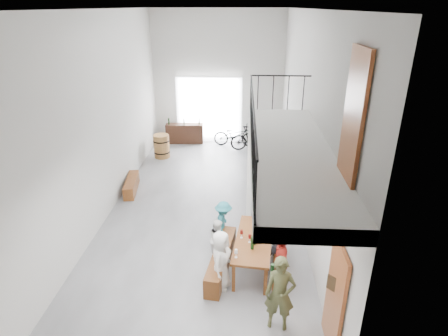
# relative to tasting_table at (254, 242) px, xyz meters

# --- Properties ---
(floor) EXTENTS (12.00, 12.00, 0.00)m
(floor) POSITION_rel_tasting_table_xyz_m (-1.39, 2.82, -0.71)
(floor) COLOR slate
(floor) RESTS_ON ground
(room_walls) EXTENTS (12.00, 12.00, 12.00)m
(room_walls) POSITION_rel_tasting_table_xyz_m (-1.39, 2.82, 2.85)
(room_walls) COLOR silver
(room_walls) RESTS_ON ground
(gateway_portal) EXTENTS (2.80, 0.08, 2.80)m
(gateway_portal) POSITION_rel_tasting_table_xyz_m (-1.79, 8.76, 0.69)
(gateway_portal) COLOR white
(gateway_portal) RESTS_ON ground
(right_wall_decor) EXTENTS (0.07, 8.28, 5.07)m
(right_wall_decor) POSITION_rel_tasting_table_xyz_m (1.31, 0.95, 1.04)
(right_wall_decor) COLOR #965027
(right_wall_decor) RESTS_ON ground
(balcony) EXTENTS (1.52, 5.62, 4.00)m
(balcony) POSITION_rel_tasting_table_xyz_m (0.59, -0.31, 2.26)
(balcony) COLOR white
(balcony) RESTS_ON ground
(tasting_table) EXTENTS (1.00, 2.01, 0.79)m
(tasting_table) POSITION_rel_tasting_table_xyz_m (0.00, 0.00, 0.00)
(tasting_table) COLOR brown
(tasting_table) RESTS_ON ground
(bench_inner) EXTENTS (0.63, 2.13, 0.48)m
(bench_inner) POSITION_rel_tasting_table_xyz_m (-0.73, -0.07, -0.46)
(bench_inner) COLOR brown
(bench_inner) RESTS_ON ground
(bench_wall) EXTENTS (0.40, 1.78, 0.41)m
(bench_wall) POSITION_rel_tasting_table_xyz_m (0.57, -0.01, -0.50)
(bench_wall) COLOR brown
(bench_wall) RESTS_ON ground
(tableware) EXTENTS (0.71, 1.42, 0.35)m
(tableware) POSITION_rel_tasting_table_xyz_m (0.00, 0.00, 0.22)
(tableware) COLOR black
(tableware) RESTS_ON tasting_table
(side_bench) EXTENTS (0.52, 1.51, 0.42)m
(side_bench) POSITION_rel_tasting_table_xyz_m (-3.89, 3.72, -0.50)
(side_bench) COLOR brown
(side_bench) RESTS_ON ground
(oak_barrel) EXTENTS (0.63, 0.63, 0.93)m
(oak_barrel) POSITION_rel_tasting_table_xyz_m (-3.51, 6.71, -0.24)
(oak_barrel) COLOR olive
(oak_barrel) RESTS_ON ground
(serving_counter) EXTENTS (1.63, 0.55, 0.85)m
(serving_counter) POSITION_rel_tasting_table_xyz_m (-2.86, 8.47, -0.28)
(serving_counter) COLOR #341B11
(serving_counter) RESTS_ON ground
(counter_bottles) EXTENTS (1.36, 0.16, 0.28)m
(counter_bottles) POSITION_rel_tasting_table_xyz_m (-2.86, 8.43, 0.28)
(counter_bottles) COLOR black
(counter_bottles) RESTS_ON serving_counter
(guest_left_a) EXTENTS (0.59, 0.75, 1.35)m
(guest_left_a) POSITION_rel_tasting_table_xyz_m (-0.70, -0.65, -0.03)
(guest_left_a) COLOR white
(guest_left_a) RESTS_ON ground
(guest_left_b) EXTENTS (0.37, 0.45, 1.08)m
(guest_left_b) POSITION_rel_tasting_table_xyz_m (-0.75, -0.20, -0.17)
(guest_left_b) COLOR #236C77
(guest_left_b) RESTS_ON ground
(guest_left_c) EXTENTS (0.41, 0.52, 1.03)m
(guest_left_c) POSITION_rel_tasting_table_xyz_m (-0.82, 0.34, -0.19)
(guest_left_c) COLOR white
(guest_left_c) RESTS_ON ground
(guest_left_d) EXTENTS (0.45, 0.77, 1.17)m
(guest_left_d) POSITION_rel_tasting_table_xyz_m (-0.73, 0.95, -0.12)
(guest_left_d) COLOR #236C77
(guest_left_d) RESTS_ON ground
(guest_right_a) EXTENTS (0.39, 0.78, 1.28)m
(guest_right_a) POSITION_rel_tasting_table_xyz_m (0.55, -0.59, -0.07)
(guest_right_a) COLOR #B4271F
(guest_right_a) RESTS_ON ground
(guest_right_b) EXTENTS (0.60, 1.26, 1.30)m
(guest_right_b) POSITION_rel_tasting_table_xyz_m (0.58, 0.12, -0.06)
(guest_right_b) COLOR black
(guest_right_b) RESTS_ON ground
(guest_right_c) EXTENTS (0.37, 0.54, 1.06)m
(guest_right_c) POSITION_rel_tasting_table_xyz_m (0.65, 0.74, -0.18)
(guest_right_c) COLOR white
(guest_right_c) RESTS_ON ground
(host_standing) EXTENTS (0.60, 0.44, 1.52)m
(host_standing) POSITION_rel_tasting_table_xyz_m (0.44, -1.69, 0.05)
(host_standing) COLOR #454929
(host_standing) RESTS_ON ground
(potted_plant) EXTENTS (0.44, 0.41, 0.40)m
(potted_plant) POSITION_rel_tasting_table_xyz_m (1.06, 3.38, -0.51)
(potted_plant) COLOR #144415
(potted_plant) RESTS_ON ground
(bicycle_near) EXTENTS (1.87, 0.77, 0.96)m
(bicycle_near) POSITION_rel_tasting_table_xyz_m (-0.64, 8.18, -0.23)
(bicycle_near) COLOR black
(bicycle_near) RESTS_ON ground
(bicycle_far) EXTENTS (1.79, 0.67, 1.05)m
(bicycle_far) POSITION_rel_tasting_table_xyz_m (0.06, 7.69, -0.18)
(bicycle_far) COLOR black
(bicycle_far) RESTS_ON ground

